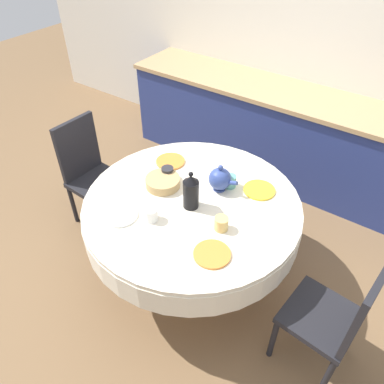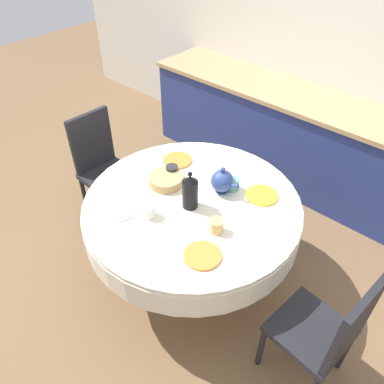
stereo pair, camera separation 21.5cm
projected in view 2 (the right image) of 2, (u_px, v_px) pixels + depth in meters
The scene contains 17 objects.
ground_plane at pixel (192, 272), 2.92m from camera, with size 12.00×12.00×0.00m, color brown.
wall_back at pixel (342, 40), 3.17m from camera, with size 7.00×0.05×2.60m.
kitchen_counter at pixel (303, 142), 3.53m from camera, with size 3.24×0.64×0.88m.
dining_table at pixel (192, 215), 2.53m from camera, with size 1.44×1.44×0.74m.
chair_left at pixel (327, 331), 2.00m from camera, with size 0.44×0.44×0.93m.
chair_right at pixel (102, 163), 3.17m from camera, with size 0.42×0.42×0.93m.
plate_near_left at pixel (120, 209), 2.38m from camera, with size 0.21×0.21×0.01m, color white.
cup_near_left at pixel (148, 211), 2.32m from camera, with size 0.09×0.09×0.09m, color white.
plate_near_right at pixel (202, 256), 2.09m from camera, with size 0.21×0.21×0.01m, color orange.
cup_near_right at pixel (216, 226), 2.22m from camera, with size 0.09×0.09×0.09m, color #DBB766.
plate_far_left at pixel (178, 160), 2.79m from camera, with size 0.21×0.21×0.01m, color orange.
cup_far_left at pixel (172, 171), 2.63m from camera, with size 0.09×0.09×0.09m, color #28282D.
plate_far_right at pixel (262, 195), 2.49m from camera, with size 0.21×0.21×0.01m, color yellow.
cup_far_right at pixel (233, 184), 2.52m from camera, with size 0.09×0.09×0.09m, color #5BA39E.
coffee_carafe at pixel (190, 192), 2.34m from camera, with size 0.10×0.10×0.27m.
teapot at pixel (222, 181), 2.47m from camera, with size 0.21×0.15×0.20m.
bread_basket at pixel (166, 180), 2.57m from camera, with size 0.24×0.24×0.06m, color tan.
Camera 2 is at (1.22, -1.36, 2.36)m, focal length 35.00 mm.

